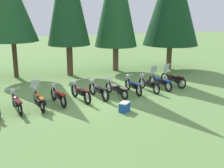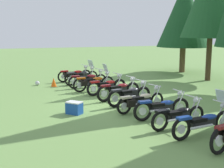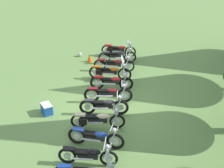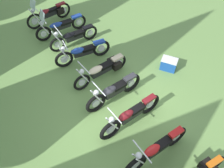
{
  "view_description": "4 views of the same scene",
  "coord_description": "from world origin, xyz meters",
  "views": [
    {
      "loc": [
        -3.72,
        -14.72,
        4.88
      ],
      "look_at": [
        1.52,
        0.54,
        0.64
      ],
      "focal_mm": 45.95,
      "sensor_mm": 36.0,
      "label": 1
    },
    {
      "loc": [
        12.25,
        -4.56,
        3.18
      ],
      "look_at": [
        -1.75,
        0.13,
        0.5
      ],
      "focal_mm": 49.09,
      "sensor_mm": 36.0,
      "label": 2
    },
    {
      "loc": [
        12.79,
        3.81,
        8.24
      ],
      "look_at": [
        -0.65,
        0.16,
        0.9
      ],
      "focal_mm": 54.57,
      "sensor_mm": 36.0,
      "label": 3
    },
    {
      "loc": [
        -3.88,
        2.06,
        6.34
      ],
      "look_at": [
        0.53,
        0.23,
        0.91
      ],
      "focal_mm": 37.62,
      "sensor_mm": 36.0,
      "label": 4
    }
  ],
  "objects": [
    {
      "name": "ground_plane",
      "position": [
        0.0,
        0.0,
        0.0
      ],
      "size": [
        80.0,
        80.0,
        0.0
      ],
      "primitive_type": "plane",
      "color": "#6B934C"
    },
    {
      "name": "motorcycle_0",
      "position": [
        -5.92,
        -0.91,
        0.44
      ],
      "size": [
        0.71,
        2.14,
        1.0
      ],
      "rotation": [
        0.0,
        0.0,
        1.67
      ],
      "color": "black",
      "rests_on": "ground_plane"
    },
    {
      "name": "motorcycle_1",
      "position": [
        -4.91,
        -0.65,
        0.48
      ],
      "size": [
        0.92,
        2.15,
        1.37
      ],
      "rotation": [
        0.0,
        0.0,
        1.89
      ],
      "color": "black",
      "rests_on": "ground_plane"
    },
    {
      "name": "motorcycle_2",
      "position": [
        -3.81,
        -0.56,
        0.45
      ],
      "size": [
        0.76,
        2.26,
        1.0
      ],
      "rotation": [
        0.0,
        0.0,
        1.75
      ],
      "color": "black",
      "rests_on": "ground_plane"
    },
    {
      "name": "motorcycle_3",
      "position": [
        -2.74,
        -0.55,
        0.47
      ],
      "size": [
        0.71,
        2.27,
        1.38
      ],
      "rotation": [
        0.0,
        0.0,
        1.69
      ],
      "color": "black",
      "rests_on": "ground_plane"
    },
    {
      "name": "motorcycle_4",
      "position": [
        -1.71,
        -0.14,
        0.44
      ],
      "size": [
        0.75,
        2.15,
        1.01
      ],
      "rotation": [
        0.0,
        0.0,
        1.77
      ],
      "color": "black",
      "rests_on": "ground_plane"
    },
    {
      "name": "motorcycle_5",
      "position": [
        -0.47,
        0.04,
        0.46
      ],
      "size": [
        0.8,
        2.25,
        1.03
      ],
      "rotation": [
        0.0,
        0.0,
        1.81
      ],
      "color": "black",
      "rests_on": "ground_plane"
    },
    {
      "name": "motorcycle_6",
      "position": [
        0.59,
        0.14,
        0.46
      ],
      "size": [
        0.82,
        2.15,
        1.02
      ],
      "rotation": [
        0.0,
        0.0,
        1.81
      ],
      "color": "black",
      "rests_on": "ground_plane"
    },
    {
      "name": "motorcycle_7",
      "position": [
        1.68,
        0.13,
        0.44
      ],
      "size": [
        0.96,
        2.22,
        0.98
      ],
      "rotation": [
        0.0,
        0.0,
        1.82
      ],
      "color": "black",
      "rests_on": "ground_plane"
    },
    {
      "name": "motorcycle_8",
      "position": [
        2.84,
        0.48,
        0.44
      ],
      "size": [
        0.61,
        2.24,
        1.01
      ],
      "rotation": [
        0.0,
        0.0,
        1.61
      ],
      "color": "black",
      "rests_on": "ground_plane"
    },
    {
      "name": "motorcycle_9",
      "position": [
        3.9,
        0.52,
        0.43
      ],
      "size": [
        0.77,
        2.14,
        0.98
      ],
      "rotation": [
        0.0,
        0.0,
        1.74
      ],
      "color": "black",
      "rests_on": "ground_plane"
    },
    {
      "name": "picnic_cooler",
      "position": [
        1.18,
        -2.35,
        0.24
      ],
      "size": [
        0.69,
        0.69,
        0.47
      ],
      "color": "#19479E",
      "rests_on": "ground_plane"
    },
    {
      "name": "traffic_cone",
      "position": [
        -4.68,
        -2.31,
        0.24
      ],
      "size": [
        0.32,
        0.32,
        0.48
      ],
      "primitive_type": "cone",
      "color": "#EA590F",
      "rests_on": "ground_plane"
    },
    {
      "name": "dropped_helmet",
      "position": [
        -5.29,
        -3.15,
        0.13
      ],
      "size": [
        0.26,
        0.26,
        0.26
      ],
      "primitive_type": "sphere",
      "color": "silver",
      "rests_on": "ground_plane"
    }
  ]
}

